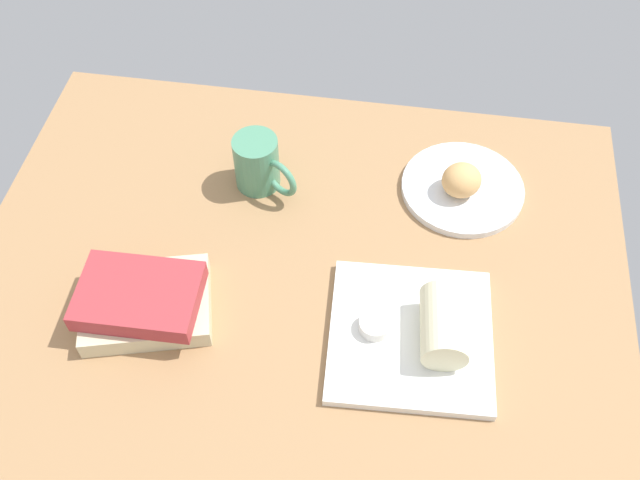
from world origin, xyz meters
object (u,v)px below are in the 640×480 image
(sauce_cup, at_px, (375,325))
(square_plate, at_px, (410,336))
(coffee_mug, at_px, (259,163))
(breakfast_wrap, at_px, (443,325))
(scone_pastry, at_px, (462,180))
(round_plate, at_px, (462,188))
(book_stack, at_px, (143,301))

(sauce_cup, bearing_deg, square_plate, 0.30)
(square_plate, relative_size, coffee_mug, 2.04)
(sauce_cup, height_order, breakfast_wrap, breakfast_wrap)
(scone_pastry, bearing_deg, round_plate, 64.59)
(coffee_mug, bearing_deg, round_plate, 5.77)
(breakfast_wrap, distance_m, book_stack, 0.47)
(scone_pastry, relative_size, coffee_mug, 0.58)
(book_stack, height_order, coffee_mug, coffee_mug)
(breakfast_wrap, bearing_deg, scone_pastry, -98.06)
(round_plate, bearing_deg, breakfast_wrap, -94.47)
(coffee_mug, bearing_deg, scone_pastry, 3.64)
(square_plate, bearing_deg, sauce_cup, -179.70)
(sauce_cup, height_order, book_stack, book_stack)
(square_plate, xyz_separation_m, coffee_mug, (-0.30, 0.28, 0.05))
(sauce_cup, height_order, coffee_mug, coffee_mug)
(breakfast_wrap, relative_size, book_stack, 0.51)
(round_plate, height_order, breakfast_wrap, breakfast_wrap)
(round_plate, bearing_deg, square_plate, -102.42)
(book_stack, distance_m, coffee_mug, 0.32)
(round_plate, relative_size, sauce_cup, 4.41)
(breakfast_wrap, bearing_deg, coffee_mug, -44.18)
(round_plate, relative_size, book_stack, 0.95)
(round_plate, distance_m, breakfast_wrap, 0.32)
(square_plate, height_order, coffee_mug, coffee_mug)
(sauce_cup, bearing_deg, book_stack, -177.75)
(scone_pastry, bearing_deg, breakfast_wrap, -93.42)
(square_plate, height_order, breakfast_wrap, breakfast_wrap)
(book_stack, bearing_deg, sauce_cup, 2.25)
(scone_pastry, distance_m, book_stack, 0.58)
(scone_pastry, height_order, coffee_mug, coffee_mug)
(round_plate, xyz_separation_m, breakfast_wrap, (-0.02, -0.32, 0.04))
(round_plate, distance_m, sauce_cup, 0.34)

